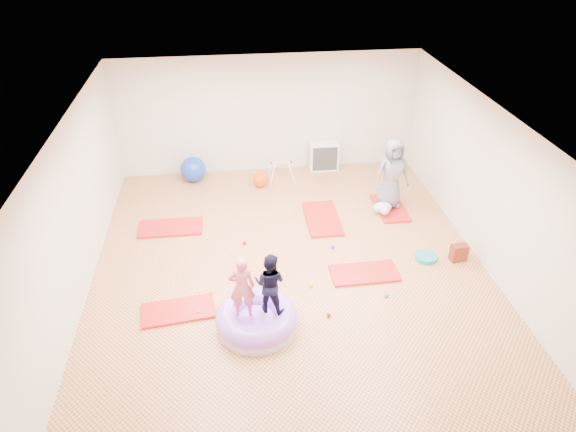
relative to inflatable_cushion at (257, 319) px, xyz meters
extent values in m
cube|color=tan|center=(0.72, 1.46, -0.16)|extent=(7.00, 8.00, 0.01)
cube|color=white|center=(0.72, 1.46, 2.64)|extent=(7.00, 8.00, 0.01)
cube|color=silver|center=(0.72, 5.46, 1.24)|extent=(7.00, 0.01, 2.80)
cube|color=silver|center=(0.72, -2.54, 1.24)|extent=(7.00, 0.01, 2.80)
cube|color=silver|center=(-2.78, 1.46, 1.24)|extent=(0.01, 8.00, 2.80)
cube|color=silver|center=(4.22, 1.46, 1.24)|extent=(0.01, 8.00, 2.80)
cube|color=red|center=(-1.24, 0.50, -0.13)|extent=(1.23, 0.72, 0.05)
cube|color=red|center=(-1.52, 3.01, -0.13)|extent=(1.28, 0.64, 0.05)
cube|color=red|center=(1.59, 2.96, -0.13)|extent=(0.69, 1.35, 0.06)
cube|color=red|center=(2.00, 1.06, -0.13)|extent=(1.20, 0.61, 0.05)
cube|color=red|center=(3.12, 3.20, -0.13)|extent=(0.59, 1.18, 0.05)
cylinder|color=silver|center=(0.00, 0.00, -0.09)|extent=(1.23, 1.23, 0.14)
torus|color=#A05EEF|center=(0.00, 0.00, 0.04)|extent=(1.27, 1.27, 0.34)
ellipsoid|color=#A05EEF|center=(0.00, 0.00, -0.04)|extent=(0.68, 0.68, 0.30)
imported|color=#CD5B68|center=(-0.20, -0.03, 0.74)|extent=(0.39, 0.26, 1.06)
imported|color=black|center=(0.22, 0.03, 0.72)|extent=(0.61, 0.55, 1.02)
imported|color=slate|center=(3.10, 3.28, 0.65)|extent=(0.80, 0.57, 1.52)
ellipsoid|color=#ACC4FB|center=(2.88, 3.02, 0.01)|extent=(0.39, 0.25, 0.22)
sphere|color=beige|center=(2.88, 2.84, 0.03)|extent=(0.18, 0.18, 0.18)
sphere|color=#2C904D|center=(-0.91, 0.40, -0.12)|extent=(0.07, 0.07, 0.07)
sphere|color=#2C904D|center=(1.29, 2.39, -0.12)|extent=(0.07, 0.07, 0.07)
sphere|color=red|center=(1.16, 0.08, -0.12)|extent=(0.07, 0.07, 0.07)
sphere|color=#1639AE|center=(1.60, 1.92, -0.12)|extent=(0.07, 0.07, 0.07)
sphere|color=red|center=(-0.07, 2.26, -0.12)|extent=(0.07, 0.07, 0.07)
sphere|color=yellow|center=(0.99, 0.85, -0.12)|extent=(0.07, 0.07, 0.07)
sphere|color=#2C904D|center=(0.13, 0.49, -0.12)|extent=(0.07, 0.07, 0.07)
sphere|color=#2C904D|center=(2.21, 0.42, -0.12)|extent=(0.07, 0.07, 0.07)
sphere|color=#1639AE|center=(-1.10, 5.04, 0.14)|extent=(0.60, 0.60, 0.60)
sphere|color=#FF4204|center=(0.43, 4.57, 0.02)|extent=(0.35, 0.35, 0.35)
cylinder|color=white|center=(0.72, 4.59, 0.10)|extent=(0.18, 0.19, 0.48)
cylinder|color=white|center=(0.72, 5.00, 0.10)|extent=(0.18, 0.19, 0.48)
cylinder|color=white|center=(1.17, 4.59, 0.10)|extent=(0.18, 0.19, 0.48)
cylinder|color=white|center=(1.17, 5.00, 0.10)|extent=(0.18, 0.19, 0.48)
cylinder|color=white|center=(0.94, 4.80, 0.31)|extent=(0.47, 0.03, 0.03)
sphere|color=red|center=(0.71, 4.80, 0.31)|extent=(0.06, 0.06, 0.06)
sphere|color=#1639AE|center=(1.18, 4.80, 0.31)|extent=(0.06, 0.06, 0.06)
cube|color=white|center=(2.04, 5.26, 0.19)|extent=(0.70, 0.34, 0.70)
cube|color=#323232|center=(2.04, 5.09, 0.19)|extent=(0.60, 0.02, 0.60)
cube|color=white|center=(2.04, 5.20, 0.19)|extent=(0.02, 0.24, 0.61)
cube|color=white|center=(2.04, 5.20, 0.19)|extent=(0.61, 0.24, 0.02)
cylinder|color=teal|center=(3.24, 1.36, -0.11)|extent=(0.40, 0.40, 0.09)
cube|color=#B92F13|center=(3.82, 1.26, 0.01)|extent=(0.31, 0.20, 0.34)
cylinder|color=yellow|center=(-0.31, 0.21, -0.14)|extent=(0.22, 0.22, 0.03)
camera|label=1|loc=(-0.26, -5.90, 5.56)|focal=32.00mm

